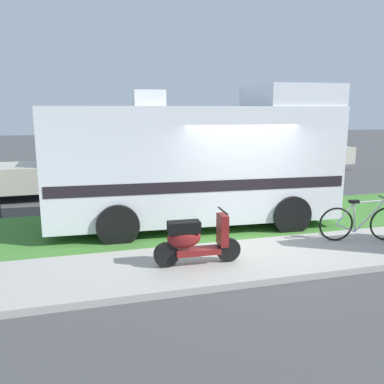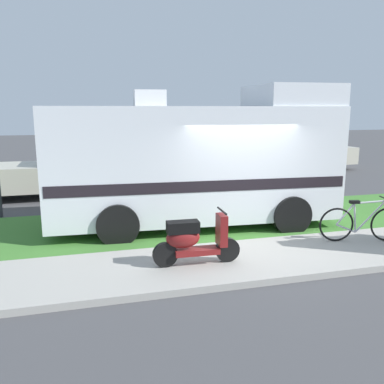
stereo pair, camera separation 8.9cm
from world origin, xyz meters
name	(u,v)px [view 1 (the left image)]	position (x,y,z in m)	size (l,w,h in m)	color
ground_plane	(245,241)	(0.00, 0.00, 0.00)	(80.00, 80.00, 0.00)	#424244
sidewalk	(270,258)	(0.00, -1.20, 0.06)	(24.00, 2.00, 0.12)	#9E9B93
grass_strip	(221,222)	(0.00, 1.50, 0.04)	(24.00, 3.40, 0.08)	#3D752D
motorhome_rv	(197,161)	(-0.66, 1.48, 1.61)	(6.79, 2.81, 3.38)	silver
scooter	(194,239)	(-1.50, -1.26, 0.58)	(1.58, 0.50, 0.97)	black
bicycle	(361,222)	(2.21, -0.92, 0.52)	(1.74, 0.60, 0.91)	black
pickup_truck_near	(56,166)	(-4.10, 6.04, 0.98)	(5.81, 2.19, 1.85)	#B7B29E
pickup_truck_far	(283,150)	(5.75, 9.17, 0.93)	(5.65, 2.51, 1.72)	#B7B29E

